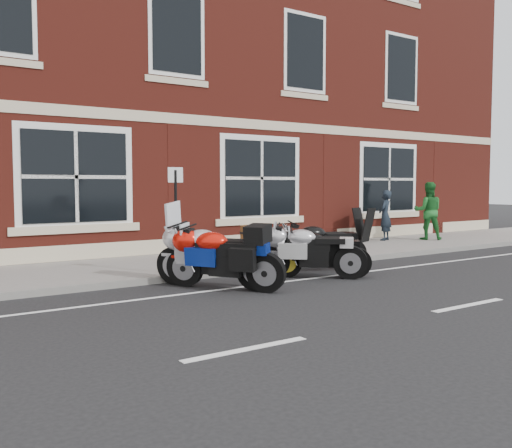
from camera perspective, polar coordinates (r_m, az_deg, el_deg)
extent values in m
plane|color=black|center=(11.13, 7.66, -5.39)|extent=(80.00, 80.00, 0.00)
cube|color=slate|center=(13.46, -1.00, -3.46)|extent=(30.00, 3.00, 0.12)
cube|color=slate|center=(12.19, 3.14, -4.25)|extent=(30.00, 0.16, 0.12)
cube|color=maroon|center=(20.46, -13.23, 15.72)|extent=(24.00, 12.00, 12.00)
cylinder|color=black|center=(10.41, -7.97, -4.10)|extent=(0.49, 0.66, 0.70)
cylinder|color=black|center=(9.71, 0.10, -4.65)|extent=(0.49, 0.66, 0.70)
cube|color=black|center=(10.01, -4.37, -2.26)|extent=(0.69, 0.88, 0.24)
ellipsoid|color=silver|center=(10.07, -5.20, -1.48)|extent=(0.66, 0.73, 0.35)
cube|color=black|center=(9.81, -2.10, -1.86)|extent=(0.56, 0.66, 0.11)
cube|color=silver|center=(10.31, -7.91, 0.87)|extent=(0.41, 0.28, 0.49)
cylinder|color=black|center=(10.20, -7.02, -4.31)|extent=(0.48, 0.64, 0.68)
cylinder|color=black|center=(9.54, 1.08, -4.86)|extent=(0.48, 0.64, 0.68)
cube|color=black|center=(9.82, -3.39, -2.49)|extent=(0.67, 0.85, 0.23)
ellipsoid|color=red|center=(9.88, -4.22, -1.71)|extent=(0.64, 0.71, 0.34)
cube|color=black|center=(9.64, -1.12, -2.10)|extent=(0.55, 0.64, 0.11)
cylinder|color=black|center=(11.11, 3.09, -3.83)|extent=(0.55, 0.44, 0.59)
cylinder|color=black|center=(11.24, 9.96, -3.79)|extent=(0.55, 0.44, 0.59)
cube|color=black|center=(11.12, 6.32, -2.21)|extent=(0.73, 0.61, 0.20)
ellipsoid|color=black|center=(11.09, 5.61, -1.64)|extent=(0.62, 0.57, 0.30)
cube|color=black|center=(11.15, 8.22, -1.83)|extent=(0.55, 0.49, 0.09)
cylinder|color=black|center=(11.10, 1.79, -3.69)|extent=(0.57, 0.54, 0.65)
cylinder|color=black|center=(11.03, 9.41, -3.78)|extent=(0.57, 0.54, 0.65)
cube|color=black|center=(11.00, 5.34, -1.96)|extent=(0.76, 0.73, 0.22)
ellipsoid|color=#A2A1A5|center=(11.00, 4.55, -1.32)|extent=(0.66, 0.65, 0.32)
cube|color=black|center=(10.98, 7.45, -1.56)|extent=(0.59, 0.57, 0.10)
cylinder|color=black|center=(11.74, 3.13, -3.27)|extent=(0.66, 0.31, 0.65)
cylinder|color=black|center=(12.34, 9.50, -2.97)|extent=(0.66, 0.31, 0.65)
cube|color=black|center=(11.96, 6.19, -1.50)|extent=(0.84, 0.47, 0.22)
ellipsoid|color=black|center=(11.89, 5.53, -0.94)|extent=(0.65, 0.51, 0.32)
cube|color=black|center=(12.13, 7.94, -1.06)|extent=(0.61, 0.41, 0.10)
imported|color=black|center=(17.56, 12.78, 0.85)|extent=(0.65, 0.56, 1.51)
imported|color=#1C6426|center=(18.12, 16.84, 1.26)|extent=(1.08, 1.07, 1.75)
cylinder|color=#553016|center=(14.04, -0.42, -1.52)|extent=(0.58, 0.58, 0.67)
cylinder|color=black|center=(14.06, -0.41, -2.18)|extent=(0.61, 0.61, 0.05)
cylinder|color=black|center=(14.03, -0.42, -0.87)|extent=(0.61, 0.61, 0.05)
cylinder|color=black|center=(10.82, -8.02, 0.19)|extent=(0.05, 0.05, 1.95)
cube|color=silver|center=(10.80, -8.07, 4.89)|extent=(0.28, 0.09, 0.28)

